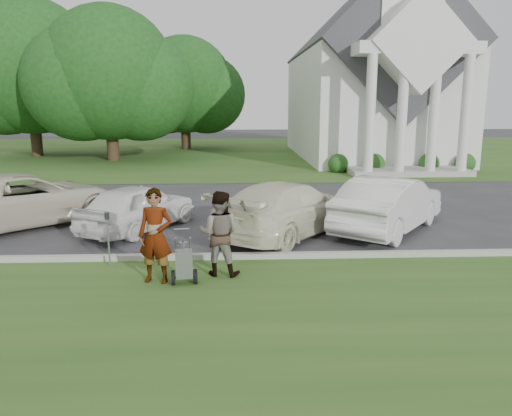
{
  "coord_description": "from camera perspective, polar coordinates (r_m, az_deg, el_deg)",
  "views": [
    {
      "loc": [
        -0.13,
        -10.92,
        3.68
      ],
      "look_at": [
        0.35,
        0.0,
        1.37
      ],
      "focal_mm": 35.0,
      "sensor_mm": 36.0,
      "label": 1
    }
  ],
  "objects": [
    {
      "name": "ground",
      "position": [
        11.53,
        -1.75,
        -6.71
      ],
      "size": [
        120.0,
        120.0,
        0.0
      ],
      "primitive_type": "plane",
      "color": "#333335",
      "rests_on": "ground"
    },
    {
      "name": "striping_cart",
      "position": [
        10.43,
        -8.24,
        -6.43
      ],
      "size": [
        0.57,
        1.09,
        0.98
      ],
      "rotation": [
        0.0,
        0.0,
        0.13
      ],
      "color": "black",
      "rests_on": "ground"
    },
    {
      "name": "car_c",
      "position": [
        14.11,
        3.6,
        -0.04
      ],
      "size": [
        4.94,
        5.44,
        1.52
      ],
      "primitive_type": "imported",
      "rotation": [
        0.0,
        0.0,
        2.47
      ],
      "color": "#EFEBCB",
      "rests_on": "ground"
    },
    {
      "name": "church",
      "position": [
        35.31,
        12.92,
        15.31
      ],
      "size": [
        9.19,
        19.0,
        24.1
      ],
      "color": "white",
      "rests_on": "ground"
    },
    {
      "name": "church_lawn",
      "position": [
        38.1,
        -2.35,
        6.38
      ],
      "size": [
        80.0,
        30.0,
        0.01
      ],
      "primitive_type": "cube",
      "color": "#2B511C",
      "rests_on": "ground"
    },
    {
      "name": "tree_far",
      "position": [
        38.55,
        -24.4,
        13.89
      ],
      "size": [
        11.64,
        9.2,
        10.73
      ],
      "color": "#332316",
      "rests_on": "ground"
    },
    {
      "name": "person_right",
      "position": [
        10.75,
        -4.21,
        -2.98
      ],
      "size": [
        1.02,
        0.87,
        1.85
      ],
      "primitive_type": "imported",
      "rotation": [
        0.0,
        0.0,
        2.93
      ],
      "color": "#999999",
      "rests_on": "ground"
    },
    {
      "name": "person_left",
      "position": [
        10.47,
        -11.42,
        -3.22
      ],
      "size": [
        0.8,
        0.6,
        1.98
      ],
      "primitive_type": "imported",
      "rotation": [
        0.0,
        0.0,
        -0.19
      ],
      "color": "#999999",
      "rests_on": "ground"
    },
    {
      "name": "curb",
      "position": [
        12.03,
        -1.79,
        -5.54
      ],
      "size": [
        80.0,
        0.18,
        0.15
      ],
      "primitive_type": "cube",
      "color": "#9E9E93",
      "rests_on": "ground"
    },
    {
      "name": "car_b",
      "position": [
        15.02,
        -13.32,
        0.14
      ],
      "size": [
        3.38,
        4.4,
        1.4
      ],
      "primitive_type": "imported",
      "rotation": [
        0.0,
        0.0,
        2.65
      ],
      "color": "white",
      "rests_on": "ground"
    },
    {
      "name": "grass_strip",
      "position": [
        8.73,
        -1.46,
        -12.99
      ],
      "size": [
        80.0,
        7.0,
        0.01
      ],
      "primitive_type": "cube",
      "color": "#2B511C",
      "rests_on": "ground"
    },
    {
      "name": "tree_left",
      "position": [
        33.87,
        -16.49,
        13.87
      ],
      "size": [
        10.63,
        8.4,
        9.71
      ],
      "color": "#332316",
      "rests_on": "ground"
    },
    {
      "name": "car_a",
      "position": [
        16.72,
        -24.88,
        0.9
      ],
      "size": [
        6.05,
        5.92,
        1.61
      ],
      "primitive_type": "imported",
      "rotation": [
        0.0,
        0.0,
        2.33
      ],
      "color": "beige",
      "rests_on": "ground"
    },
    {
      "name": "parking_meter_near",
      "position": [
        11.75,
        -16.57,
        -2.67
      ],
      "size": [
        0.09,
        0.08,
        1.3
      ],
      "color": "gray",
      "rests_on": "ground"
    },
    {
      "name": "tree_back",
      "position": [
        41.1,
        -8.18,
        13.27
      ],
      "size": [
        9.61,
        7.6,
        8.89
      ],
      "color": "#332316",
      "rests_on": "ground"
    },
    {
      "name": "car_d",
      "position": [
        15.01,
        14.97,
        0.45
      ],
      "size": [
        4.31,
        4.89,
        1.6
      ],
      "primitive_type": "imported",
      "rotation": [
        0.0,
        0.0,
        2.49
      ],
      "color": "silver",
      "rests_on": "ground"
    }
  ]
}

